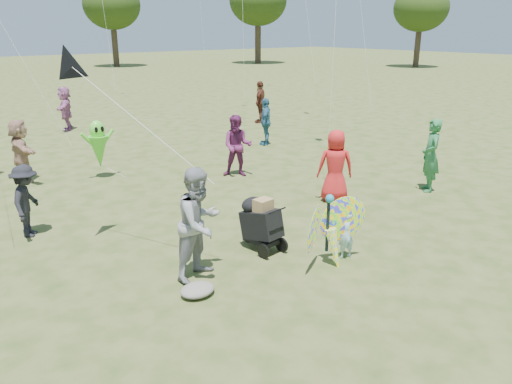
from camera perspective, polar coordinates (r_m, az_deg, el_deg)
ground at (r=9.67m, az=6.55°, el=-8.17°), size 160.00×160.00×0.00m
child_girl at (r=9.82m, az=10.26°, el=-4.82°), size 0.40×0.31×0.96m
adult_man at (r=8.82m, az=-6.46°, el=-3.59°), size 1.17×1.03×2.03m
grey_bag at (r=8.59m, az=-6.72°, el=-11.05°), size 0.60×0.49×0.19m
crowd_a at (r=12.89m, az=9.05°, el=2.97°), size 1.08×1.02×1.86m
crowd_b at (r=11.65m, az=-24.74°, el=-0.93°), size 1.04×1.17×1.58m
crowd_c at (r=19.12m, az=1.12°, el=8.06°), size 1.06×1.03×1.78m
crowd_d at (r=15.89m, az=-25.31°, el=4.28°), size 0.67×1.73×1.83m
crowd_e at (r=14.93m, az=-2.14°, el=5.27°), size 1.14×1.12×1.85m
crowd_f at (r=14.31m, az=19.34°, el=3.95°), size 0.84×0.86×1.99m
crowd_h at (r=23.73m, az=0.50°, el=10.26°), size 1.20×1.01×1.93m
crowd_j at (r=23.48m, az=-20.96°, el=8.92°), size 1.20×1.82×1.88m
jogging_stroller at (r=10.00m, az=0.47°, el=-3.27°), size 0.56×1.08×1.09m
butterfly_kite at (r=9.39m, az=8.51°, el=-4.53°), size 1.74×0.75×1.61m
delta_kite_rig at (r=10.01m, az=-20.19°, el=13.18°), size 1.94×2.71×2.38m
alien_kite at (r=15.39m, az=-17.54°, el=5.00°), size 1.12×0.69×1.74m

